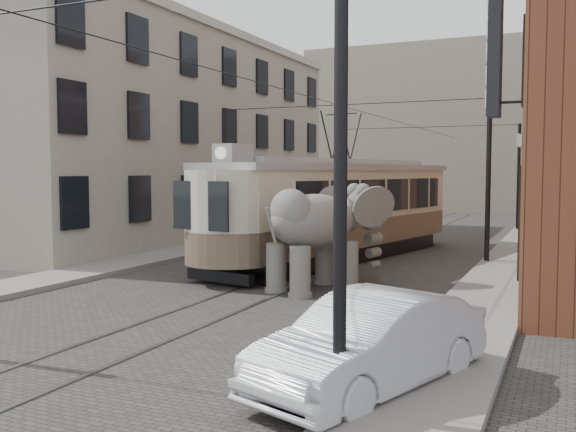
% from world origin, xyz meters
% --- Properties ---
extents(ground, '(120.00, 120.00, 0.00)m').
position_xyz_m(ground, '(0.00, 0.00, 0.00)').
color(ground, '#3A3836').
extents(tram_rails, '(1.54, 80.00, 0.02)m').
position_xyz_m(tram_rails, '(0.00, 0.00, 0.01)').
color(tram_rails, slate).
rests_on(tram_rails, ground).
extents(sidewalk_right, '(2.00, 60.00, 0.15)m').
position_xyz_m(sidewalk_right, '(6.00, 0.00, 0.07)').
color(sidewalk_right, slate).
rests_on(sidewalk_right, ground).
extents(sidewalk_left, '(2.00, 60.00, 0.15)m').
position_xyz_m(sidewalk_left, '(-6.50, 0.00, 0.07)').
color(sidewalk_left, slate).
rests_on(sidewalk_left, ground).
extents(stucco_building, '(7.00, 24.00, 10.00)m').
position_xyz_m(stucco_building, '(-11.00, 10.00, 5.00)').
color(stucco_building, gray).
rests_on(stucco_building, ground).
extents(distant_block, '(28.00, 10.00, 14.00)m').
position_xyz_m(distant_block, '(0.00, 40.00, 7.00)').
color(distant_block, gray).
rests_on(distant_block, ground).
extents(catenary, '(11.00, 30.20, 6.00)m').
position_xyz_m(catenary, '(-0.20, 5.00, 3.00)').
color(catenary, black).
rests_on(catenary, ground).
extents(tram, '(5.72, 14.33, 5.57)m').
position_xyz_m(tram, '(-0.06, 5.10, 2.78)').
color(tram, '#BFB49A').
rests_on(tram, ground).
extents(elephant, '(4.49, 5.64, 3.03)m').
position_xyz_m(elephant, '(1.30, -1.13, 1.52)').
color(elephant, slate).
rests_on(elephant, ground).
extents(parked_car, '(2.98, 4.76, 1.48)m').
position_xyz_m(parked_car, '(5.21, -8.53, 0.74)').
color(parked_car, '#BBBBC0').
rests_on(parked_car, ground).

